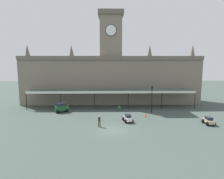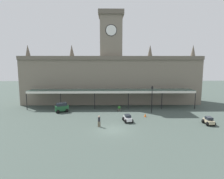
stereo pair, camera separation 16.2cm
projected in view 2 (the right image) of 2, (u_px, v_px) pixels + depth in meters
name	position (u px, v px, depth m)	size (l,w,h in m)	color
ground_plane	(113.00, 130.00, 26.93)	(140.00, 140.00, 0.00)	#3F4C46
station_building	(111.00, 76.00, 44.66)	(39.70, 6.93, 20.38)	slate
entrance_canopy	(111.00, 90.00, 39.40)	(33.80, 3.26, 3.75)	#38564C
car_white_sedan	(128.00, 119.00, 30.48)	(1.74, 2.17, 1.19)	silver
car_green_van	(62.00, 108.00, 36.27)	(2.58, 2.25, 1.77)	#1E512D
car_beige_sedan	(209.00, 121.00, 29.15)	(1.54, 2.06, 1.19)	tan
pedestrian_crossing_forecourt	(99.00, 121.00, 28.06)	(0.38, 0.34, 1.67)	brown
victorian_lamppost	(152.00, 96.00, 35.51)	(0.30, 0.30, 5.07)	black
traffic_cone	(145.00, 115.00, 33.26)	(0.40, 0.40, 0.57)	orange
planter_by_canopy	(119.00, 108.00, 37.26)	(0.60, 0.60, 0.96)	#47423D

